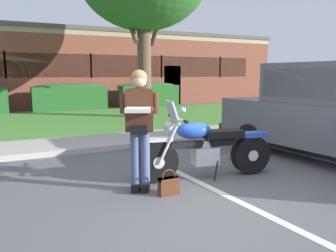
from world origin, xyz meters
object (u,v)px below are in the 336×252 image
handbag (169,184)px  brick_building (72,69)px  rider_person (139,121)px  hedge_center_right (149,94)px  motorcycle (211,147)px  hedge_center_left (70,97)px

handbag → brick_building: brick_building is taller
rider_person → hedge_center_right: 12.07m
rider_person → brick_building: 17.56m
motorcycle → hedge_center_left: motorcycle is taller
hedge_center_right → brick_building: size_ratio=0.13×
motorcycle → hedge_center_left: (-0.38, 11.00, 0.16)m
motorcycle → brick_building: size_ratio=0.10×
hedge_center_right → brick_building: brick_building is taller
motorcycle → hedge_center_right: bearing=72.6°
motorcycle → rider_person: rider_person is taller
motorcycle → hedge_center_right: 11.53m
handbag → hedge_center_right: size_ratio=0.12×
hedge_center_left → hedge_center_right: (3.84, -0.00, 0.00)m
rider_person → hedge_center_left: rider_person is taller
handbag → rider_person: bearing=134.2°
handbag → hedge_center_right: hedge_center_right is taller
rider_person → brick_building: size_ratio=0.08×
motorcycle → hedge_center_left: 11.00m
hedge_center_left → rider_person: bearing=-94.5°
handbag → brick_building: 17.90m
hedge_center_left → handbag: bearing=-92.9°
handbag → hedge_center_left: (0.57, 11.41, 0.51)m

